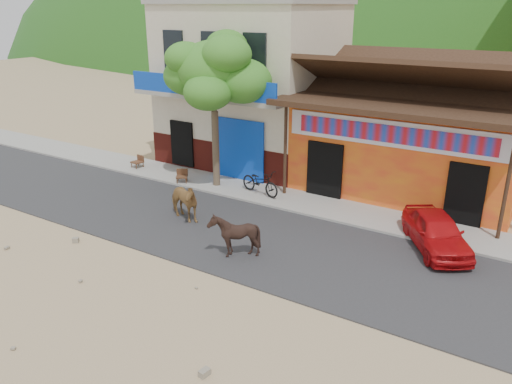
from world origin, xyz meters
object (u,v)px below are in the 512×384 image
Objects in this scene: tree at (215,111)px; scooter at (260,182)px; cafe_chair_right at (182,171)px; cow_tan at (182,201)px; red_car at (436,231)px; cow_dark at (234,235)px; cafe_chair_left at (137,157)px.

scooter is (2.05, 0.03, -2.52)m from tree.
cafe_chair_right is (-1.40, -0.50, -2.51)m from tree.
red_car is (7.87, 2.32, -0.13)m from cow_tan.
scooter is at bearing -151.54° from cow_dark.
red_car reaches higher than cafe_chair_right.
cafe_chair_left is 3.04m from cafe_chair_right.
red_car reaches higher than scooter.
red_car is 1.79× the size of scooter.
cafe_chair_right is at bearing 144.01° from red_car.
cafe_chair_left is (-13.25, 1.00, 0.01)m from red_car.
scooter is 1.87× the size of cafe_chair_left.
cafe_chair_left is at bearing 73.55° from cow_tan.
scooter is at bearing -25.11° from cafe_chair_right.
cow_dark is at bearing -144.47° from scooter.
cafe_chair_left reaches higher than scooter.
cow_tan is at bearing -21.73° from cafe_chair_left.
cow_dark is at bearing -49.04° from tree.
cow_tan is 3.70m from cafe_chair_right.
cow_dark is 0.72× the size of scooter.
tree is at bearing -14.18° from cafe_chair_right.
cafe_chair_left is (-6.45, -0.03, 0.01)m from scooter.
tree is 9.26m from red_car.
cow_tan is (0.99, -3.32, -2.39)m from tree.
tree reaches higher than cow_dark.
cow_tan is 8.20m from red_car.
cafe_chair_right is (-3.45, -0.53, 0.01)m from scooter.
red_car is 6.88m from scooter.
cow_tan is at bearing -73.44° from tree.
cow_tan is 1.67× the size of cafe_chair_right.
tree reaches higher than cafe_chair_right.
cow_dark is (2.99, -1.26, -0.02)m from cow_tan.
tree is at bearing 9.93° from cafe_chair_left.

